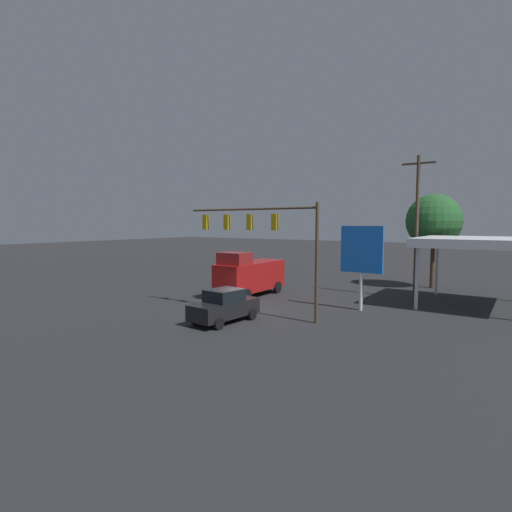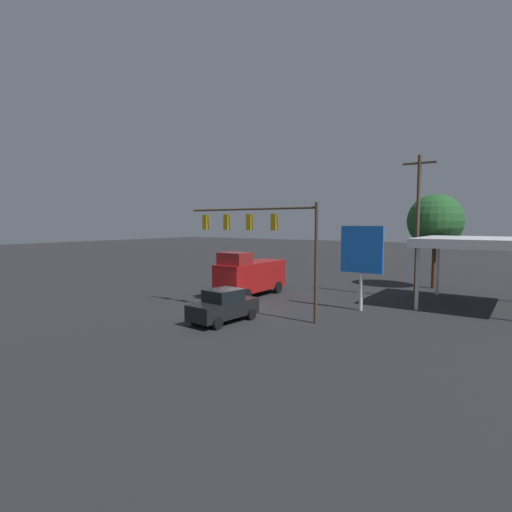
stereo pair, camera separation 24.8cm
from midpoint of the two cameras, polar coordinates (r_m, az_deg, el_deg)
name	(u,v)px [view 1 (the left image)]	position (r m, az deg, el deg)	size (l,w,h in m)	color
ground_plane	(239,310)	(26.64, -2.72, -7.77)	(200.00, 200.00, 0.00)	#262628
traffic_signal_assembly	(261,230)	(24.85, 0.37, 3.70)	(9.59, 0.43, 6.94)	#473828
utility_pole	(417,224)	(32.43, 21.77, 4.26)	(2.40, 0.26, 10.79)	#473828
gas_station_canopy	(482,243)	(31.27, 29.41, 1.63)	(8.04, 8.11, 4.76)	silver
price_sign	(362,252)	(26.99, 14.62, 0.58)	(2.80, 0.27, 5.58)	silver
sedan_far	(224,306)	(23.49, -4.85, -7.11)	(2.32, 4.52, 1.93)	black
delivery_truck	(249,275)	(31.44, -1.19, -2.70)	(2.62, 6.82, 3.58)	maroon
street_tree	(434,221)	(38.40, 23.90, 4.57)	(4.72, 4.72, 8.30)	#4C331E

